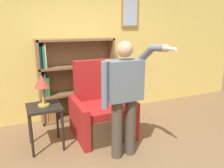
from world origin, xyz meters
TOP-DOWN VIEW (x-y plane):
  - ground_plane at (0.00, 0.00)m, footprint 14.00×14.00m
  - wall_back at (0.01, 2.03)m, footprint 8.00×0.11m
  - bookcase at (-0.31, 1.87)m, footprint 1.45×0.28m
  - armchair at (-0.04, 1.07)m, footprint 0.90×0.90m
  - person_standing at (0.00, 0.29)m, footprint 0.62×0.78m
  - side_table at (-0.96, 0.97)m, footprint 0.48×0.48m
  - table_lamp at (-0.96, 0.97)m, footprint 0.21×0.21m

SIDE VIEW (x-z plane):
  - ground_plane at x=0.00m, z-range 0.00..0.00m
  - armchair at x=-0.04m, z-range -0.24..0.97m
  - side_table at x=-0.96m, z-range 0.22..0.87m
  - bookcase at x=-0.31m, z-range -0.03..1.52m
  - person_standing at x=0.00m, z-range 0.12..1.72m
  - table_lamp at x=-0.96m, z-range 0.76..1.22m
  - wall_back at x=0.01m, z-range 0.01..2.81m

